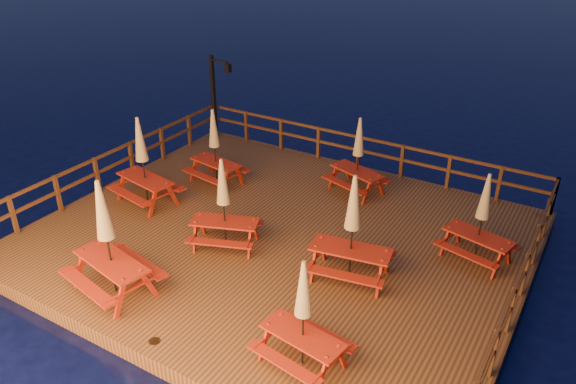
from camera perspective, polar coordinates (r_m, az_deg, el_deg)
name	(u,v)px	position (r m, az deg, el deg)	size (l,w,h in m)	color
ground	(278,248)	(14.81, -0.97, -5.71)	(500.00, 500.00, 0.00)	black
deck	(278,242)	(14.70, -0.98, -5.05)	(12.00, 10.00, 0.40)	#462416
deck_piles	(279,257)	(14.97, -0.96, -6.66)	(11.44, 9.44, 1.40)	#351C11
railing	(312,182)	(15.55, 2.47, 0.98)	(11.80, 9.75, 1.10)	#351C11
lamp_post	(217,90)	(20.11, -7.26, 10.24)	(0.85, 0.18, 3.00)	black
picnic_table_0	(358,154)	(16.32, 7.15, 3.83)	(1.95, 1.77, 2.32)	maroon
picnic_table_1	(224,202)	(13.64, -6.57, -1.04)	(2.04, 1.87, 2.37)	maroon
picnic_table_2	(107,237)	(12.46, -17.94, -4.33)	(2.18, 1.92, 2.74)	maroon
picnic_table_3	(482,217)	(13.79, 19.12, -2.38)	(1.87, 1.66, 2.30)	maroon
picnic_table_4	(215,146)	(16.88, -7.47, 4.70)	(1.84, 1.59, 2.36)	maroon
picnic_table_5	(303,313)	(10.22, 1.54, -12.19)	(1.78, 1.54, 2.30)	maroon
picnic_table_6	(142,160)	(16.06, -14.58, 3.21)	(2.03, 1.77, 2.57)	maroon
picnic_table_7	(352,227)	(12.40, 6.54, -3.53)	(2.05, 1.79, 2.61)	maroon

